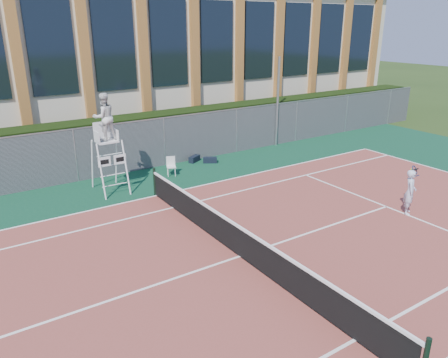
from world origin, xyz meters
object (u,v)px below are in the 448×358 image
steel_pole (278,102)px  tennis_player (410,192)px  umpire_chair (104,120)px  plastic_chair (171,164)px

steel_pole → tennis_player: steel_pole is taller
umpire_chair → plastic_chair: umpire_chair is taller
umpire_chair → tennis_player: (7.77, -7.79, -2.00)m
steel_pole → tennis_player: size_ratio=2.92×
plastic_chair → umpire_chair: bearing=-173.5°
umpire_chair → plastic_chair: (2.82, 0.32, -2.33)m
umpire_chair → steel_pole: bearing=9.6°
steel_pole → umpire_chair: bearing=-170.4°
plastic_chair → steel_pole: bearing=10.8°
umpire_chair → plastic_chair: bearing=6.5°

